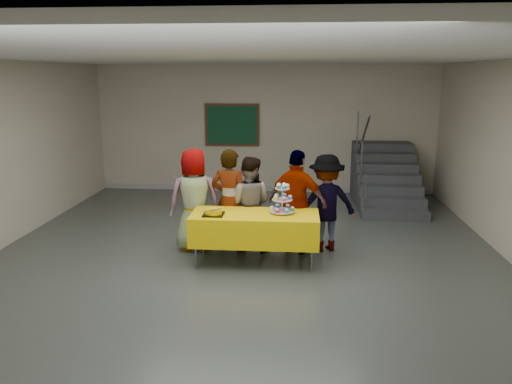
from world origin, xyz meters
TOP-DOWN VIEW (x-y plane):
  - room_shell at (0.00, 0.02)m, footprint 10.00×10.04m
  - bake_table at (0.16, 0.23)m, footprint 1.88×0.78m
  - cupcake_stand at (0.56, 0.31)m, footprint 0.38×0.38m
  - bear_cake at (-0.43, 0.11)m, footprint 0.32×0.36m
  - schoolchild_a at (-0.85, 0.77)m, footprint 0.90×0.68m
  - schoolchild_b at (-0.28, 0.76)m, footprint 0.67×0.52m
  - schoolchild_c at (0.02, 0.84)m, footprint 0.82×0.69m
  - schoolchild_d at (0.78, 0.75)m, footprint 1.04×0.75m
  - schoolchild_e at (1.24, 0.91)m, footprint 1.12×0.81m
  - staircase at (2.70, 4.13)m, footprint 1.30×2.40m
  - noticeboard at (-0.78, 4.96)m, footprint 1.30×0.05m

SIDE VIEW (x-z plane):
  - staircase at x=2.70m, z-range -0.53..1.51m
  - bake_table at x=0.16m, z-range 0.17..0.94m
  - schoolchild_c at x=0.02m, z-range 0.00..1.52m
  - schoolchild_e at x=1.24m, z-range 0.00..1.56m
  - schoolchild_d at x=0.78m, z-range 0.00..1.64m
  - schoolchild_a at x=-0.85m, z-range 0.00..1.65m
  - schoolchild_b at x=-0.28m, z-range 0.00..1.65m
  - bear_cake at x=-0.43m, z-range 0.77..0.89m
  - cupcake_stand at x=0.56m, z-range 0.73..1.18m
  - noticeboard at x=-0.78m, z-range 1.10..2.10m
  - room_shell at x=0.00m, z-range 0.62..3.64m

